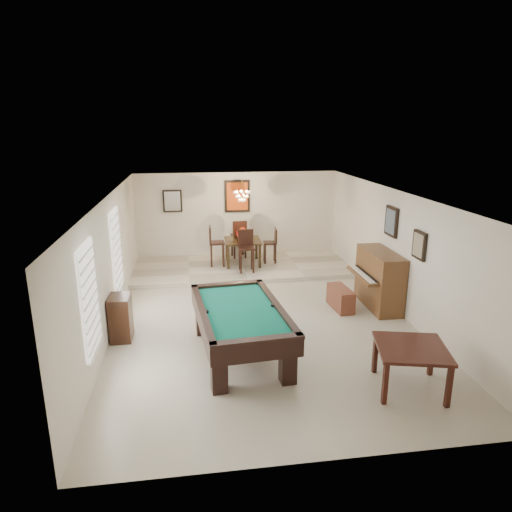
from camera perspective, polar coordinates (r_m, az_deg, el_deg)
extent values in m
cube|color=beige|center=(9.90, 0.51, -7.42)|extent=(6.00, 9.00, 0.02)
cube|color=silver|center=(13.80, -2.36, 5.04)|extent=(6.00, 0.04, 2.60)
cube|color=silver|center=(5.37, 8.13, -13.48)|extent=(6.00, 0.04, 2.60)
cube|color=silver|center=(9.48, -17.69, -0.85)|extent=(0.04, 9.00, 2.60)
cube|color=silver|center=(10.33, 17.20, 0.56)|extent=(0.04, 9.00, 2.60)
cube|color=white|center=(9.17, 0.55, 7.70)|extent=(6.00, 9.00, 0.04)
cube|color=beige|center=(12.89, -1.71, -1.43)|extent=(6.00, 2.50, 0.12)
cube|color=white|center=(7.40, -20.11, -5.01)|extent=(0.06, 1.00, 1.70)
cube|color=white|center=(10.02, -17.05, 0.69)|extent=(0.06, 1.00, 1.70)
cube|color=brown|center=(10.31, 10.52, -5.22)|extent=(0.40, 0.89, 0.48)
cube|color=black|center=(9.06, -16.54, -7.39)|extent=(0.38, 0.57, 0.86)
cube|color=#D84C14|center=(13.65, -2.37, 7.48)|extent=(0.75, 0.06, 0.95)
cube|color=white|center=(13.61, -10.40, 6.78)|extent=(0.55, 0.06, 0.65)
cube|color=slate|center=(10.44, 16.58, 4.16)|extent=(0.06, 0.55, 0.65)
cube|color=gray|center=(9.35, 19.75, 1.28)|extent=(0.06, 0.45, 0.55)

